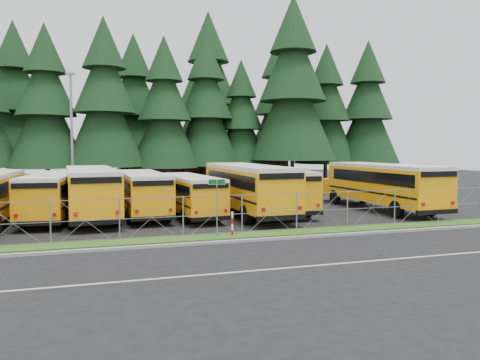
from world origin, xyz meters
name	(u,v)px	position (x,y,z in m)	size (l,w,h in m)	color
ground	(254,229)	(0.00, 0.00, 0.00)	(120.00, 120.00, 0.00)	black
curb	(276,239)	(0.00, -3.10, 0.06)	(50.00, 0.25, 0.12)	gray
grass_verge	(265,234)	(0.00, -1.70, 0.03)	(50.00, 1.40, 0.06)	#244F16
road_lane_line	(325,265)	(0.00, -8.00, 0.01)	(50.00, 0.12, 0.01)	beige
chainlink_fence	(261,213)	(0.00, -1.00, 1.00)	(44.00, 0.10, 2.00)	gray
brick_building	(201,157)	(6.00, 40.00, 3.00)	(22.00, 10.00, 6.00)	brown
bus_1	(54,196)	(-10.44, 6.77, 1.38)	(2.49, 10.55, 2.77)	#F9A307
bus_2	(91,193)	(-8.31, 6.37, 1.54)	(2.78, 11.77, 3.09)	#F9A307
bus_3	(141,194)	(-5.25, 6.69, 1.38)	(2.49, 10.55, 2.77)	#F9A307
bus_4	(188,196)	(-2.50, 5.60, 1.29)	(2.32, 9.83, 2.58)	#F9A307
bus_5	(246,190)	(1.20, 5.10, 1.61)	(2.90, 12.28, 3.22)	#F9A307
bus_6	(273,190)	(3.43, 6.14, 1.44)	(2.60, 11.02, 2.89)	#F9A307
bus_east	(380,187)	(10.77, 4.52, 1.60)	(2.87, 12.18, 3.19)	#F9A307
street_sign	(217,195)	(-2.44, -1.52, 2.03)	(0.83, 0.55, 2.81)	gray
striped_bollard	(232,224)	(-1.70, -1.64, 0.60)	(0.11, 0.11, 1.20)	#B20C0C
light_standard	(72,132)	(-9.71, 15.78, 5.50)	(0.70, 0.35, 10.14)	gray
conifer_2	(46,108)	(-12.36, 25.19, 8.09)	(7.31, 7.31, 16.17)	black
conifer_3	(105,105)	(-6.98, 24.05, 8.46)	(7.65, 7.65, 16.92)	black
conifer_4	(165,113)	(-1.18, 24.44, 7.79)	(7.05, 7.05, 15.58)	black
conifer_5	(206,112)	(3.42, 25.70, 8.15)	(7.37, 7.37, 16.30)	black
conifer_6	(241,123)	(7.46, 26.04, 6.97)	(6.30, 6.30, 13.94)	black
conifer_7	(293,92)	(12.29, 23.05, 10.21)	(9.23, 9.23, 20.42)	black
conifer_8	(326,114)	(18.16, 26.68, 8.24)	(7.45, 7.45, 16.48)	black
conifer_9	(367,113)	(22.87, 25.34, 8.43)	(7.63, 7.63, 16.87)	black
conifer_10	(15,104)	(-16.38, 34.40, 9.21)	(8.33, 8.33, 18.43)	black
conifer_11	(134,109)	(-3.42, 33.60, 8.86)	(8.02, 8.02, 17.73)	black
conifer_12	(209,97)	(5.68, 33.94, 10.56)	(9.55, 9.55, 21.12)	black
conifer_13	(279,108)	(15.12, 33.93, 9.51)	(8.60, 8.60, 19.01)	black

